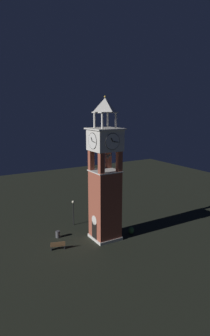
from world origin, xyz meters
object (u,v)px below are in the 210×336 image
object	(u,v)px
lamp_post	(73,208)
clock_tower	(105,183)
trash_bin	(58,234)
park_bench	(58,245)

from	to	relation	value
lamp_post	clock_tower	bearing A→B (deg)	15.29
lamp_post	trash_bin	distance (m)	4.55
park_bench	lamp_post	world-z (taller)	lamp_post
lamp_post	trash_bin	xyz separation A→B (m)	(2.51, -3.24, -1.98)
clock_tower	trash_bin	size ratio (longest dim) A/B	20.69
park_bench	trash_bin	bearing A→B (deg)	158.37
park_bench	trash_bin	size ratio (longest dim) A/B	2.07
trash_bin	park_bench	bearing A→B (deg)	-21.63
trash_bin	clock_tower	bearing A→B (deg)	57.26
clock_tower	park_bench	world-z (taller)	clock_tower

